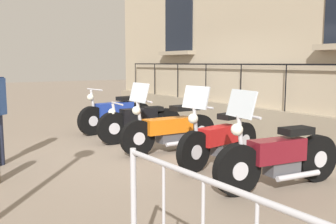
# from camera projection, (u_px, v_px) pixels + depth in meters

# --- Properties ---
(ground_plane) EXTENTS (60.00, 60.00, 0.00)m
(ground_plane) POSITION_uv_depth(u_px,v_px,m) (159.00, 154.00, 7.25)
(ground_plane) COLOR gray
(motorcycle_blue) EXTENTS (2.13, 0.67, 1.12)m
(motorcycle_blue) POSITION_uv_depth(u_px,v_px,m) (116.00, 114.00, 9.58)
(motorcycle_blue) COLOR black
(motorcycle_blue) RESTS_ON ground_plane
(motorcycle_black) EXTENTS (2.02, 0.61, 0.89)m
(motorcycle_black) POSITION_uv_depth(u_px,v_px,m) (141.00, 122.00, 8.40)
(motorcycle_black) COLOR black
(motorcycle_black) RESTS_ON ground_plane
(motorcycle_orange) EXTENTS (2.11, 0.74, 1.37)m
(motorcycle_orange) POSITION_uv_depth(u_px,v_px,m) (169.00, 129.00, 7.42)
(motorcycle_orange) COLOR black
(motorcycle_orange) RESTS_ON ground_plane
(motorcycle_red) EXTENTS (1.96, 0.63, 1.37)m
(motorcycle_red) POSITION_uv_depth(u_px,v_px,m) (219.00, 140.00, 6.44)
(motorcycle_red) COLOR black
(motorcycle_red) RESTS_ON ground_plane
(motorcycle_maroon) EXTENTS (2.11, 0.66, 1.39)m
(motorcycle_maroon) POSITION_uv_depth(u_px,v_px,m) (278.00, 157.00, 5.23)
(motorcycle_maroon) COLOR black
(motorcycle_maroon) RESTS_ON ground_plane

